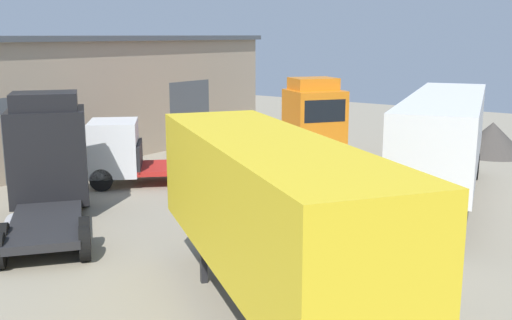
{
  "coord_description": "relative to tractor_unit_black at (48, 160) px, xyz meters",
  "views": [
    {
      "loc": [
        -19.76,
        -8.43,
        6.11
      ],
      "look_at": [
        -2.4,
        4.19,
        1.6
      ],
      "focal_mm": 42.0,
      "sensor_mm": 36.0,
      "label": 1
    }
  ],
  "objects": [
    {
      "name": "tractor_unit_orange",
      "position": [
        13.73,
        -1.98,
        -0.08
      ],
      "size": [
        5.76,
        6.71,
        4.05
      ],
      "rotation": [
        0.0,
        0.0,
        -2.19
      ],
      "color": "orange",
      "rests_on": "ground_plane"
    },
    {
      "name": "flatbed_truck_white",
      "position": [
        5.22,
        0.97,
        -0.72
      ],
      "size": [
        7.26,
        7.39,
        2.65
      ],
      "rotation": [
        0.0,
        0.0,
        2.34
      ],
      "color": "silver",
      "rests_on": "ground_plane"
    },
    {
      "name": "tractor_unit_black",
      "position": [
        0.0,
        0.0,
        0.0
      ],
      "size": [
        6.06,
        6.74,
        4.23
      ],
      "rotation": [
        0.0,
        0.0,
        0.9
      ],
      "color": "black",
      "rests_on": "ground_plane"
    },
    {
      "name": "ground_plane",
      "position": [
        8.03,
        -8.72,
        -1.98
      ],
      "size": [
        60.0,
        60.0,
        0.0
      ],
      "primitive_type": "plane",
      "color": "gray"
    },
    {
      "name": "container_trailer_grey",
      "position": [
        9.94,
        -9.97,
        0.55
      ],
      "size": [
        12.02,
        5.38,
        3.94
      ],
      "rotation": [
        0.0,
        0.0,
        -2.89
      ],
      "color": "silver",
      "rests_on": "ground_plane"
    },
    {
      "name": "container_trailer_green",
      "position": [
        -1.89,
        -10.34,
        0.57
      ],
      "size": [
        7.4,
        9.09,
        4.01
      ],
      "rotation": [
        0.0,
        0.0,
        0.96
      ],
      "color": "yellow",
      "rests_on": "ground_plane"
    },
    {
      "name": "gravel_pile",
      "position": [
        19.97,
        -9.15,
        -1.13
      ],
      "size": [
        3.52,
        3.52,
        1.71
      ],
      "color": "#423D38",
      "rests_on": "ground_plane"
    },
    {
      "name": "warehouse_building",
      "position": [
        8.03,
        8.49,
        1.05
      ],
      "size": [
        22.59,
        6.93,
        6.05
      ],
      "color": "tan",
      "rests_on": "ground_plane"
    },
    {
      "name": "oil_drum",
      "position": [
        15.41,
        -5.67,
        -1.54
      ],
      "size": [
        0.58,
        0.58,
        0.88
      ],
      "color": "#33519E",
      "rests_on": "ground_plane"
    }
  ]
}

